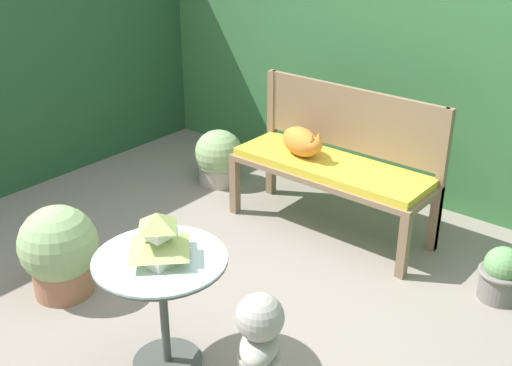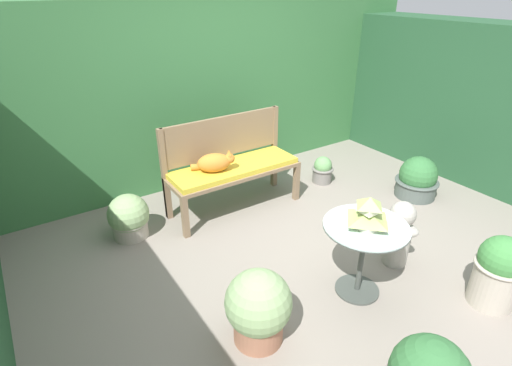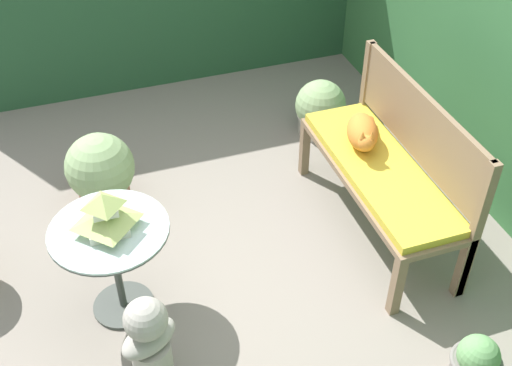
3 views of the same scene
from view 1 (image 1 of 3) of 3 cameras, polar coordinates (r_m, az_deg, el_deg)
ground at (r=3.85m, az=-0.95°, el=-11.47°), size 30.00×30.00×0.00m
foliage_hedge_back at (r=5.33m, az=16.50°, el=10.96°), size 6.40×0.89×2.16m
garden_bench at (r=4.52m, az=6.67°, el=0.98°), size 1.47×0.50×0.53m
bench_backrest at (r=4.60m, az=8.42°, el=4.94°), size 1.47×0.06×1.02m
cat at (r=4.56m, az=4.10°, el=3.67°), size 0.42×0.34×0.22m
patio_table at (r=3.24m, az=-8.38°, el=-8.68°), size 0.66×0.66×0.65m
pagoda_birdhouse at (r=3.11m, az=-8.65°, el=-4.95°), size 0.29×0.29×0.25m
garden_bust at (r=3.07m, az=0.35°, el=-14.66°), size 0.31×0.36×0.63m
potted_plant_table_far at (r=4.15m, az=20.98°, el=-7.61°), size 0.28×0.28×0.34m
potted_plant_path_edge at (r=5.35m, az=-3.33°, el=2.18°), size 0.41×0.41×0.46m
potted_plant_table_near at (r=4.05m, az=-17.09°, el=-5.83°), size 0.48×0.48×0.58m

